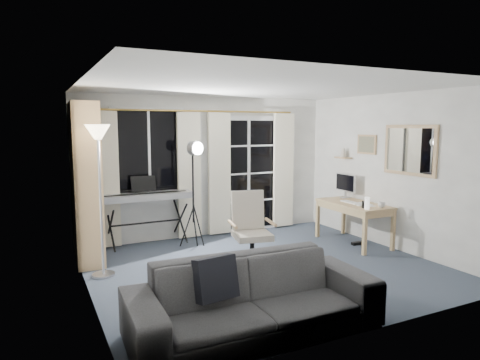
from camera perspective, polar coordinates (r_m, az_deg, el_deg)
name	(u,v)px	position (r m, az deg, el deg)	size (l,w,h in m)	color
floor	(265,268)	(5.91, 3.37, -11.65)	(4.50, 4.00, 0.02)	#394254
window	(149,151)	(7.06, -12.08, 3.79)	(1.20, 0.08, 1.40)	white
french_door	(248,175)	(7.74, 1.03, 0.71)	(1.32, 0.09, 2.11)	white
curtains	(204,174)	(7.28, -4.85, 0.82)	(3.60, 0.07, 2.13)	gold
bookshelf	(83,187)	(6.34, -20.17, -0.91)	(0.40, 1.05, 2.22)	tan
torchiere_lamp	(99,155)	(5.56, -18.34, 3.17)	(0.38, 0.38, 1.92)	#B2B2B7
keyboard_piano	(146,197)	(6.84, -12.47, -2.29)	(1.45, 0.70, 1.05)	black
studio_light	(195,160)	(6.66, -6.05, 2.60)	(0.39, 0.39, 1.71)	black
office_chair	(250,224)	(5.66, 1.29, -5.88)	(0.73, 0.72, 1.05)	black
desk	(354,208)	(7.16, 14.92, -3.61)	(0.65, 1.26, 0.67)	tan
monitor	(346,183)	(7.57, 13.89, -0.43)	(0.16, 0.48, 0.42)	silver
desk_clutter	(360,214)	(6.98, 15.70, -4.44)	(0.40, 0.76, 0.85)	white
mug	(382,204)	(6.85, 18.35, -3.06)	(0.11, 0.09, 0.11)	silver
wall_mirror	(410,150)	(6.74, 21.70, 3.72)	(0.04, 0.94, 0.74)	tan
framed_print	(367,144)	(7.38, 16.55, 4.57)	(0.03, 0.42, 0.32)	tan
wall_shelf	(343,154)	(7.72, 13.60, 3.34)	(0.16, 0.30, 0.18)	tan
sofa	(254,285)	(4.03, 1.85, -13.87)	(2.33, 0.77, 0.90)	#2B2A2C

